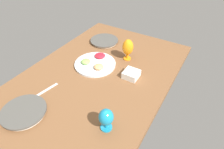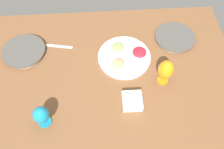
% 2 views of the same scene
% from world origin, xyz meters
% --- Properties ---
extents(ground_plane, '(1.60, 1.04, 0.04)m').
position_xyz_m(ground_plane, '(0.00, 0.00, -0.02)').
color(ground_plane, brown).
extents(dinner_plate_left, '(0.27, 0.27, 0.03)m').
position_xyz_m(dinner_plate_left, '(-0.53, 0.17, 0.02)').
color(dinner_plate_left, silver).
rests_on(dinner_plate_left, ground_plane).
extents(dinner_plate_right, '(0.27, 0.27, 0.02)m').
position_xyz_m(dinner_plate_right, '(0.46, 0.23, 0.01)').
color(dinner_plate_right, silver).
rests_on(dinner_plate_right, ground_plane).
extents(fruit_platter, '(0.33, 0.33, 0.05)m').
position_xyz_m(fruit_platter, '(0.11, 0.09, 0.01)').
color(fruit_platter, silver).
rests_on(fruit_platter, ground_plane).
extents(hurricane_glass_blue, '(0.08, 0.08, 0.15)m').
position_xyz_m(hurricane_glass_blue, '(-0.35, -0.31, 0.09)').
color(hurricane_glass_blue, '#198AB7').
rests_on(hurricane_glass_blue, ground_plane).
extents(hurricane_glass_orange, '(0.09, 0.09, 0.18)m').
position_xyz_m(hurricane_glass_orange, '(0.32, -0.10, 0.11)').
color(hurricane_glass_orange, orange).
rests_on(hurricane_glass_orange, ground_plane).
extents(square_bowl_white, '(0.11, 0.11, 0.05)m').
position_xyz_m(square_bowl_white, '(0.13, -0.23, 0.03)').
color(square_bowl_white, white).
rests_on(square_bowl_white, ground_plane).
extents(fork_by_left_plate, '(0.18, 0.05, 0.01)m').
position_xyz_m(fork_by_left_plate, '(-0.31, 0.21, 0.00)').
color(fork_by_left_plate, silver).
rests_on(fork_by_left_plate, ground_plane).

